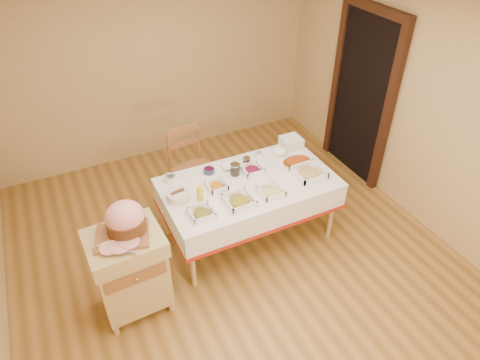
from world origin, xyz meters
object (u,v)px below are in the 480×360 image
preserve_jar_left (235,170)px  brass_platter (297,162)px  preserve_jar_right (247,162)px  plate_stack (291,142)px  mustard_bottle (200,193)px  ham_on_board (125,221)px  dining_chair (192,168)px  dining_table (248,194)px  bread_basket (178,196)px  butcher_cart (130,268)px

preserve_jar_left → brass_platter: (0.71, -0.11, -0.04)m
preserve_jar_right → plate_stack: (0.65, 0.13, 0.01)m
brass_platter → mustard_bottle: bearing=-173.7°
ham_on_board → mustard_bottle: size_ratio=2.41×
dining_chair → mustard_bottle: 0.95m
dining_chair → preserve_jar_right: (0.45, -0.54, 0.28)m
ham_on_board → preserve_jar_left: (1.28, 0.55, -0.22)m
dining_table → brass_platter: brass_platter is taller
preserve_jar_right → mustard_bottle: (-0.68, -0.33, 0.04)m
plate_stack → mustard_bottle: bearing=-161.1°
preserve_jar_left → mustard_bottle: size_ratio=0.68×
dining_table → bread_basket: size_ratio=7.96×
butcher_cart → dining_chair: bearing=48.8°
dining_chair → preserve_jar_left: bearing=-66.7°
dining_chair → brass_platter: size_ratio=3.20×
dining_table → dining_chair: size_ratio=1.78×
ham_on_board → dining_table: bearing=15.0°
bread_basket → preserve_jar_left: bearing=10.7°
dining_table → ham_on_board: bearing=-165.0°
preserve_jar_left → bread_basket: preserve_jar_left is taller
preserve_jar_left → brass_platter: preserve_jar_left is taller
dining_chair → preserve_jar_left: dining_chair is taller
butcher_cart → brass_platter: bearing=13.1°
dining_table → mustard_bottle: mustard_bottle is taller
dining_table → mustard_bottle: size_ratio=9.31×
dining_table → preserve_jar_right: size_ratio=16.76×
plate_stack → dining_chair: bearing=159.4°
butcher_cart → bread_basket: size_ratio=3.97×
mustard_bottle → dining_chair: bearing=75.4°
preserve_jar_left → plate_stack: preserve_jar_left is taller
preserve_jar_right → mustard_bottle: mustard_bottle is taller
ham_on_board → mustard_bottle: 0.87m
ham_on_board → plate_stack: size_ratio=2.13×
preserve_jar_left → bread_basket: 0.70m
preserve_jar_left → brass_platter: size_ratio=0.42×
ham_on_board → brass_platter: ham_on_board is taller
butcher_cart → preserve_jar_left: (1.33, 0.58, 0.30)m
plate_stack → brass_platter: plate_stack is taller
ham_on_board → preserve_jar_right: ham_on_board is taller
bread_basket → dining_table: bearing=-3.9°
dining_table → butcher_cart: 1.46m
mustard_bottle → plate_stack: mustard_bottle is taller
dining_chair → bread_basket: size_ratio=4.47×
plate_stack → dining_table: bearing=-152.5°
mustard_bottle → brass_platter: size_ratio=0.61×
bread_basket → butcher_cart: bearing=-144.8°
butcher_cart → mustard_bottle: size_ratio=4.64×
butcher_cart → dining_chair: (1.06, 1.21, 0.01)m
plate_stack → brass_platter: bearing=-110.9°
dining_table → ham_on_board: ham_on_board is taller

